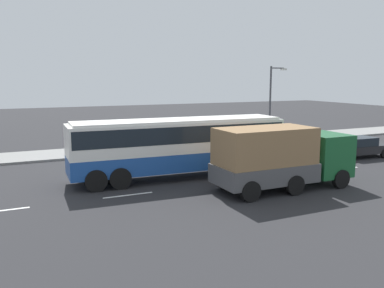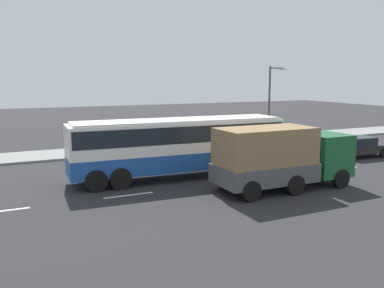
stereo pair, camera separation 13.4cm
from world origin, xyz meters
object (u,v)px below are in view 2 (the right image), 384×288
(cargo_truck, at_px, (281,156))
(car_black_sedan, at_px, (358,146))
(street_lamp, at_px, (271,98))
(coach_bus, at_px, (179,141))
(pedestrian_near_curb, at_px, (244,131))

(cargo_truck, height_order, car_black_sedan, cargo_truck)
(street_lamp, bearing_deg, car_black_sedan, -77.40)
(coach_bus, height_order, street_lamp, street_lamp)
(coach_bus, relative_size, cargo_truck, 1.68)
(pedestrian_near_curb, xyz_separation_m, street_lamp, (2.27, -0.47, 2.67))
(car_black_sedan, relative_size, street_lamp, 0.68)
(cargo_truck, height_order, pedestrian_near_curb, cargo_truck)
(coach_bus, relative_size, pedestrian_near_curb, 7.10)
(coach_bus, bearing_deg, car_black_sedan, 2.81)
(coach_bus, distance_m, street_lamp, 14.47)
(cargo_truck, bearing_deg, pedestrian_near_curb, 64.70)
(car_black_sedan, xyz_separation_m, pedestrian_near_curb, (-4.04, 8.39, 0.37))
(car_black_sedan, xyz_separation_m, street_lamp, (-1.77, 7.92, 3.03))
(coach_bus, xyz_separation_m, street_lamp, (11.92, 8.01, 1.76))
(cargo_truck, height_order, street_lamp, street_lamp)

